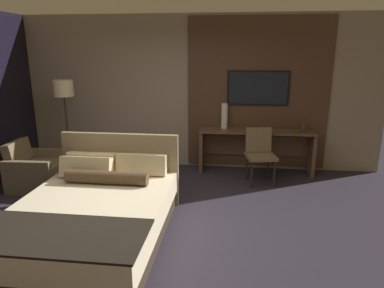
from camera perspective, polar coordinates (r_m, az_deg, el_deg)
The scene contains 10 objects.
ground_plane at distance 4.40m, azimuth -6.29°, elevation -14.13°, with size 16.00×16.00×0.00m, color #28232D.
wall_back_tv_panel at distance 6.41m, azimuth 0.32°, elevation 8.49°, with size 7.20×0.09×2.80m.
bed at distance 4.25m, azimuth -16.07°, elevation -11.20°, with size 1.68×2.27×1.03m.
desk at distance 6.30m, azimuth 10.61°, elevation 0.12°, with size 2.03×0.45×0.79m.
tv at distance 6.30m, azimuth 10.95°, elevation 9.14°, with size 1.09×0.04×0.61m.
desk_chair at distance 5.81m, azimuth 11.20°, elevation -1.01°, with size 0.55×0.55×0.92m.
armchair_by_window at distance 6.12m, azimuth -24.49°, elevation -4.18°, with size 0.82×0.83×0.78m.
floor_lamp at distance 6.43m, azimuth -20.54°, elevation 7.53°, with size 0.34×0.34×1.67m.
vase_tall at distance 6.24m, azimuth 5.42°, elevation 4.69°, with size 0.12×0.12×0.46m.
vase_short at distance 6.27m, azimuth 18.05°, elevation 2.84°, with size 0.07×0.07×0.20m.
Camera 1 is at (0.92, -3.73, 2.15)m, focal length 32.00 mm.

